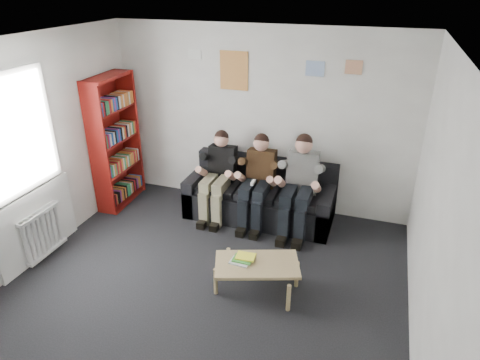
{
  "coord_description": "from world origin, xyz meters",
  "views": [
    {
      "loc": [
        1.67,
        -3.31,
        3.27
      ],
      "look_at": [
        0.1,
        1.3,
        0.94
      ],
      "focal_mm": 32.0,
      "sensor_mm": 36.0,
      "label": 1
    }
  ],
  "objects_px": {
    "sofa": "(261,197)",
    "person_left": "(218,176)",
    "bookshelf": "(116,142)",
    "coffee_table": "(257,266)",
    "person_right": "(299,186)",
    "person_middle": "(257,182)"
  },
  "relations": [
    {
      "from": "sofa",
      "to": "coffee_table",
      "type": "bearing_deg",
      "value": -75.03
    },
    {
      "from": "coffee_table",
      "to": "person_right",
      "type": "height_order",
      "value": "person_right"
    },
    {
      "from": "sofa",
      "to": "person_right",
      "type": "xyz_separation_m",
      "value": [
        0.6,
        -0.2,
        0.37
      ]
    },
    {
      "from": "bookshelf",
      "to": "person_middle",
      "type": "height_order",
      "value": "bookshelf"
    },
    {
      "from": "bookshelf",
      "to": "person_left",
      "type": "relative_size",
      "value": 1.56
    },
    {
      "from": "person_left",
      "to": "person_middle",
      "type": "xyz_separation_m",
      "value": [
        0.6,
        -0.0,
        0.01
      ]
    },
    {
      "from": "coffee_table",
      "to": "person_left",
      "type": "relative_size",
      "value": 0.72
    },
    {
      "from": "bookshelf",
      "to": "person_middle",
      "type": "relative_size",
      "value": 1.54
    },
    {
      "from": "sofa",
      "to": "coffee_table",
      "type": "distance_m",
      "value": 1.71
    },
    {
      "from": "person_middle",
      "to": "person_right",
      "type": "height_order",
      "value": "person_right"
    },
    {
      "from": "sofa",
      "to": "person_left",
      "type": "relative_size",
      "value": 1.66
    },
    {
      "from": "sofa",
      "to": "coffee_table",
      "type": "xyz_separation_m",
      "value": [
        0.44,
        -1.65,
        0.03
      ]
    },
    {
      "from": "person_right",
      "to": "sofa",
      "type": "bearing_deg",
      "value": 156.58
    },
    {
      "from": "coffee_table",
      "to": "bookshelf",
      "type": "bearing_deg",
      "value": 152.52
    },
    {
      "from": "coffee_table",
      "to": "person_left",
      "type": "xyz_separation_m",
      "value": [
        -1.04,
        1.46,
        0.31
      ]
    },
    {
      "from": "person_middle",
      "to": "bookshelf",
      "type": "bearing_deg",
      "value": 178.99
    },
    {
      "from": "sofa",
      "to": "person_left",
      "type": "height_order",
      "value": "person_left"
    },
    {
      "from": "sofa",
      "to": "bookshelf",
      "type": "bearing_deg",
      "value": -173.14
    },
    {
      "from": "bookshelf",
      "to": "coffee_table",
      "type": "distance_m",
      "value": 3.08
    },
    {
      "from": "bookshelf",
      "to": "person_left",
      "type": "bearing_deg",
      "value": -0.53
    },
    {
      "from": "bookshelf",
      "to": "person_right",
      "type": "xyz_separation_m",
      "value": [
        2.82,
        0.07,
        -0.33
      ]
    },
    {
      "from": "person_left",
      "to": "person_right",
      "type": "distance_m",
      "value": 1.19
    }
  ]
}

